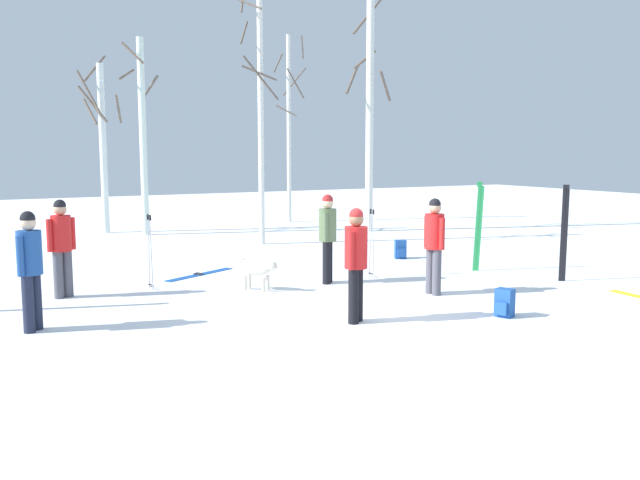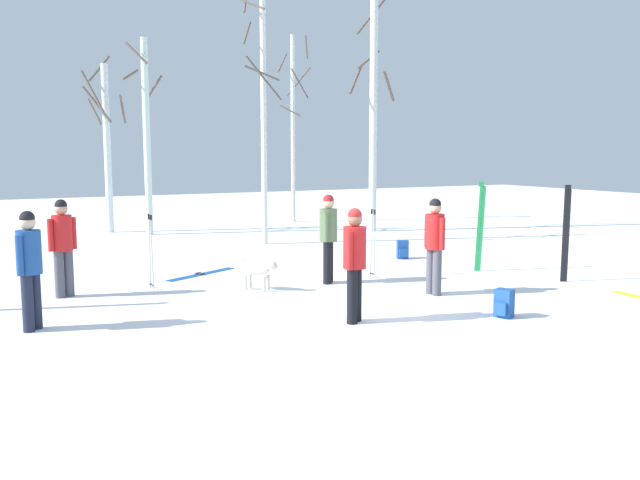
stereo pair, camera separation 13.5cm
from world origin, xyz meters
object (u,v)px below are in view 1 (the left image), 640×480
object	(u,v)px
ski_poles_0	(150,249)
backpack_0	(504,303)
ski_pair_planted_1	(478,227)
birch_tree_0	(102,142)
birch_tree_3	(289,125)
person_3	(328,233)
birch_tree_1	(143,134)
ski_poles_1	(372,241)
backpack_1	(400,250)
ski_pair_planted_2	(564,234)
person_1	(62,242)
water_bottle_0	(351,265)
ski_pair_lying_0	(200,274)
person_4	(356,257)
birch_tree_2	(260,110)
person_2	(434,240)
dog	(258,270)
person_0	(30,263)
birch_tree_4	(369,111)

from	to	relation	value
ski_poles_0	backpack_0	xyz separation A→B (m)	(4.26, -4.70, -0.53)
ski_pair_planted_1	birch_tree_0	xyz separation A→B (m)	(-5.63, 10.70, 1.83)
ski_pair_planted_1	birch_tree_3	xyz separation A→B (m)	(0.83, 10.97, 2.49)
person_3	birch_tree_1	bearing A→B (deg)	97.27
ski_poles_1	backpack_1	world-z (taller)	ski_poles_1
ski_pair_planted_1	ski_poles_0	world-z (taller)	ski_pair_planted_1
birch_tree_1	ski_pair_planted_2	bearing A→B (deg)	-64.64
person_1	birch_tree_0	bearing A→B (deg)	74.87
backpack_0	water_bottle_0	distance (m)	4.76
ski_pair_planted_2	water_bottle_0	distance (m)	4.38
ski_pair_planted_1	ski_pair_lying_0	distance (m)	5.93
person_4	birch_tree_3	distance (m)	14.79
ski_pair_planted_1	water_bottle_0	world-z (taller)	ski_pair_planted_1
ski_pair_planted_2	birch_tree_0	distance (m)	14.03
person_1	water_bottle_0	xyz separation A→B (m)	(5.86, 0.08, -0.88)
backpack_0	birch_tree_2	world-z (taller)	birch_tree_2
person_2	birch_tree_3	world-z (taller)	birch_tree_3
backpack_0	ski_poles_1	bearing A→B (deg)	90.15
dog	birch_tree_1	world-z (taller)	birch_tree_1
ski_pair_lying_0	backpack_1	size ratio (longest dim) A/B	3.87
person_4	ski_pair_planted_1	bearing A→B (deg)	29.40
backpack_0	backpack_1	bearing A→B (deg)	71.18
person_0	ski_pair_lying_0	world-z (taller)	person_0
person_2	person_4	bearing A→B (deg)	-154.57
backpack_1	water_bottle_0	distance (m)	1.97
birch_tree_2	ski_pair_lying_0	bearing A→B (deg)	-128.80
ski_pair_planted_1	birch_tree_1	distance (m)	10.87
ski_pair_lying_0	birch_tree_1	distance (m)	7.92
person_3	birch_tree_4	distance (m)	9.13
birch_tree_3	backpack_0	bearing A→B (deg)	-102.61
person_1	ski_pair_lying_0	world-z (taller)	person_1
ski_pair_planted_1	ski_poles_0	size ratio (longest dim) A/B	1.37
person_0	ski_pair_planted_2	bearing A→B (deg)	-5.02
ski_poles_0	water_bottle_0	world-z (taller)	ski_poles_0
birch_tree_2	birch_tree_4	size ratio (longest dim) A/B	0.95
person_0	ski_pair_planted_1	world-z (taller)	ski_pair_planted_1
backpack_0	ski_poles_0	bearing A→B (deg)	132.18
ski_pair_planted_2	backpack_1	xyz separation A→B (m)	(-1.19, 3.83, -0.73)
birch_tree_3	ski_pair_planted_2	bearing A→B (deg)	-90.64
person_1	birch_tree_4	distance (m)	11.91
person_4	ski_pair_planted_2	size ratio (longest dim) A/B	0.91
person_0	water_bottle_0	world-z (taller)	person_0
ski_pair_planted_2	birch_tree_2	bearing A→B (deg)	111.93
ski_pair_planted_2	birch_tree_4	distance (m)	9.41
person_1	ski_poles_0	size ratio (longest dim) A/B	1.24
person_2	ski_pair_lying_0	xyz separation A→B (m)	(-3.07, 3.81, -0.97)
backpack_1	birch_tree_1	xyz separation A→B (m)	(-4.17, 7.46, 2.81)
person_3	birch_tree_2	size ratio (longest dim) A/B	0.25
dog	ski_pair_planted_2	bearing A→B (deg)	-19.18
water_bottle_0	birch_tree_2	bearing A→B (deg)	91.20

